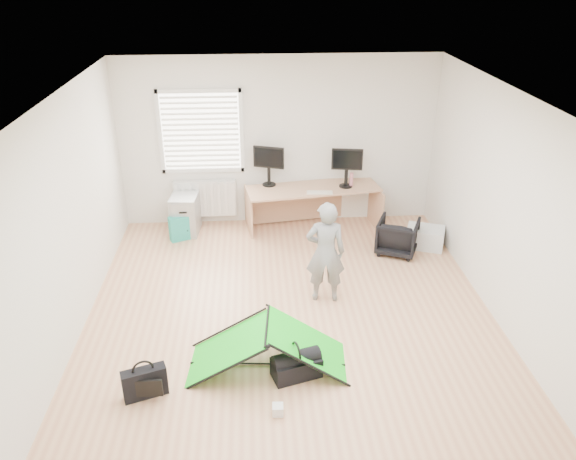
{
  "coord_description": "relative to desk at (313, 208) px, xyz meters",
  "views": [
    {
      "loc": [
        -0.41,
        -5.82,
        4.02
      ],
      "look_at": [
        0.0,
        0.4,
        0.95
      ],
      "focal_mm": 35.0,
      "sensor_mm": 36.0,
      "label": 1
    }
  ],
  "objects": [
    {
      "name": "person",
      "position": [
        -0.07,
        -2.08,
        0.32
      ],
      "size": [
        0.52,
        0.37,
        1.36
      ],
      "primitive_type": "imported",
      "rotation": [
        0.0,
        0.0,
        3.06
      ],
      "color": "slate",
      "rests_on": "ground"
    },
    {
      "name": "office_chair",
      "position": [
        1.17,
        -0.89,
        -0.09
      ],
      "size": [
        0.75,
        0.76,
        0.53
      ],
      "primitive_type": "imported",
      "rotation": [
        0.0,
        0.0,
        2.72
      ],
      "color": "black",
      "rests_on": "ground"
    },
    {
      "name": "monitor_right",
      "position": [
        0.52,
        0.01,
        0.59
      ],
      "size": [
        0.49,
        0.18,
        0.46
      ],
      "primitive_type": "cube",
      "rotation": [
        0.0,
        0.0,
        -0.16
      ],
      "color": "black",
      "rests_on": "desk"
    },
    {
      "name": "radiator",
      "position": [
        -1.73,
        0.3,
        0.09
      ],
      "size": [
        1.0,
        0.12,
        0.6
      ],
      "primitive_type": "cube",
      "color": "silver",
      "rests_on": "back_wall"
    },
    {
      "name": "laptop_bag",
      "position": [
        -2.09,
        -3.74,
        -0.19
      ],
      "size": [
        0.46,
        0.27,
        0.33
      ],
      "primitive_type": "cube",
      "rotation": [
        0.0,
        0.0,
        0.34
      ],
      "color": "black",
      "rests_on": "ground"
    },
    {
      "name": "back_wall",
      "position": [
        -0.53,
        0.38,
        0.99
      ],
      "size": [
        5.0,
        0.02,
        2.7
      ],
      "primitive_type": "cube",
      "color": "silver",
      "rests_on": "ground"
    },
    {
      "name": "filing_cabinet",
      "position": [
        -2.03,
        0.0,
        -0.04
      ],
      "size": [
        0.45,
        0.57,
        0.63
      ],
      "primitive_type": "cube",
      "rotation": [
        0.0,
        0.0,
        -0.09
      ],
      "color": "#9DA1A2",
      "rests_on": "ground"
    },
    {
      "name": "desk",
      "position": [
        0.0,
        0.0,
        0.0
      ],
      "size": [
        2.16,
        0.97,
        0.71
      ],
      "primitive_type": "cube",
      "rotation": [
        0.0,
        0.0,
        0.15
      ],
      "color": "tan",
      "rests_on": "ground"
    },
    {
      "name": "kite",
      "position": [
        -0.84,
        -3.35,
        -0.09
      ],
      "size": [
        1.75,
        0.89,
        0.52
      ],
      "primitive_type": null,
      "rotation": [
        0.0,
        0.0,
        -0.09
      ],
      "color": "#14D51C",
      "rests_on": "ground"
    },
    {
      "name": "window",
      "position": [
        -1.73,
        0.34,
        1.19
      ],
      "size": [
        1.2,
        0.06,
        1.2
      ],
      "primitive_type": "cube",
      "color": "silver",
      "rests_on": "back_wall"
    },
    {
      "name": "thermos",
      "position": [
        0.61,
        0.02,
        0.47
      ],
      "size": [
        0.07,
        0.07,
        0.22
      ],
      "primitive_type": "cylinder",
      "rotation": [
        0.0,
        0.0,
        -0.05
      ],
      "color": "#C16C79",
      "rests_on": "desk"
    },
    {
      "name": "keyboard",
      "position": [
        0.08,
        -0.23,
        0.36
      ],
      "size": [
        0.41,
        0.17,
        0.02
      ],
      "primitive_type": "cube",
      "rotation": [
        0.0,
        0.0,
        -0.09
      ],
      "color": "beige",
      "rests_on": "desk"
    },
    {
      "name": "white_box",
      "position": [
        -0.77,
        -4.08,
        -0.3
      ],
      "size": [
        0.11,
        0.11,
        0.11
      ],
      "primitive_type": "cube",
      "rotation": [
        0.0,
        0.0,
        -0.04
      ],
      "color": "silver",
      "rests_on": "ground"
    },
    {
      "name": "tote_bag",
      "position": [
        -2.1,
        -0.26,
        -0.16
      ],
      "size": [
        0.36,
        0.27,
        0.39
      ],
      "primitive_type": "cube",
      "rotation": [
        0.0,
        0.0,
        0.42
      ],
      "color": "teal",
      "rests_on": "ground"
    },
    {
      "name": "duffel_bag",
      "position": [
        -0.55,
        -3.54,
        -0.25
      ],
      "size": [
        0.56,
        0.4,
        0.22
      ],
      "primitive_type": "cube",
      "rotation": [
        0.0,
        0.0,
        0.3
      ],
      "color": "black",
      "rests_on": "ground"
    },
    {
      "name": "storage_crate",
      "position": [
        1.64,
        -0.74,
        -0.2
      ],
      "size": [
        0.65,
        0.55,
        0.31
      ],
      "primitive_type": "cube",
      "rotation": [
        0.0,
        0.0,
        -0.36
      ],
      "color": "silver",
      "rests_on": "ground"
    },
    {
      "name": "ground",
      "position": [
        -0.53,
        -2.37,
        -0.36
      ],
      "size": [
        5.5,
        5.5,
        0.0
      ],
      "primitive_type": "plane",
      "color": "tan",
      "rests_on": "ground"
    },
    {
      "name": "monitor_left",
      "position": [
        -0.69,
        0.16,
        0.59
      ],
      "size": [
        0.5,
        0.26,
        0.47
      ],
      "primitive_type": "cube",
      "rotation": [
        0.0,
        0.0,
        -0.34
      ],
      "color": "black",
      "rests_on": "desk"
    }
  ]
}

